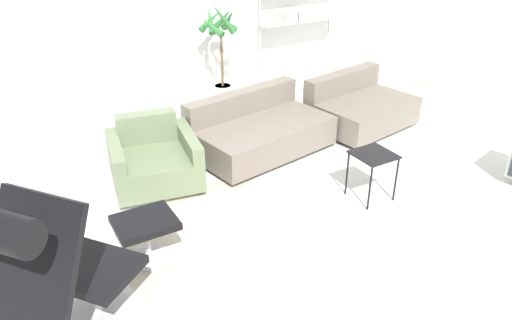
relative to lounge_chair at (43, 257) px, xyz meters
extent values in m
plane|color=silver|center=(1.80, 0.73, -0.77)|extent=(12.00, 12.00, 0.00)
cube|color=white|center=(1.80, 3.91, 0.63)|extent=(12.00, 0.06, 2.80)
cylinder|color=#BCB29E|center=(1.66, 0.40, -0.77)|extent=(2.18, 2.18, 0.01)
cylinder|color=#BCBCC1|center=(0.29, 0.22, -0.76)|extent=(0.62, 0.62, 0.02)
cylinder|color=#BCBCC1|center=(0.29, 0.22, -0.58)|extent=(0.06, 0.06, 0.33)
cube|color=black|center=(0.29, 0.22, -0.38)|extent=(0.77, 0.79, 0.06)
cube|color=black|center=(-0.06, -0.04, 0.02)|extent=(0.71, 0.75, 0.76)
cylinder|color=#BCBCC1|center=(0.81, 0.63, -0.76)|extent=(0.36, 0.36, 0.02)
cylinder|color=#BCBCC1|center=(0.81, 0.63, -0.59)|extent=(0.05, 0.05, 0.31)
cube|color=black|center=(0.81, 0.63, -0.41)|extent=(0.49, 0.41, 0.06)
cube|color=silver|center=(1.30, 1.75, -0.74)|extent=(0.82, 0.81, 0.06)
cube|color=#667556|center=(1.30, 1.75, -0.56)|extent=(0.76, 0.95, 0.30)
cube|color=#667556|center=(1.35, 2.08, -0.24)|extent=(0.65, 0.28, 0.33)
cube|color=#667556|center=(1.66, 1.69, -0.47)|extent=(0.26, 0.86, 0.48)
cube|color=#667556|center=(0.93, 1.82, -0.47)|extent=(0.26, 0.86, 0.48)
cube|color=black|center=(2.64, 1.85, -0.74)|extent=(1.54, 1.02, 0.05)
cube|color=#70665B|center=(2.64, 1.85, -0.55)|extent=(1.72, 1.18, 0.34)
cube|color=#70665B|center=(2.58, 2.21, -0.24)|extent=(1.60, 0.46, 0.28)
cube|color=black|center=(4.15, 1.82, -0.74)|extent=(1.26, 0.97, 0.05)
cube|color=#70665B|center=(4.15, 1.82, -0.55)|extent=(1.41, 1.13, 0.34)
cube|color=#70665B|center=(4.09, 2.18, -0.24)|extent=(1.29, 0.41, 0.28)
cube|color=black|center=(3.07, 0.43, -0.29)|extent=(0.38, 0.38, 0.02)
cylinder|color=black|center=(2.90, 0.27, -0.53)|extent=(0.02, 0.02, 0.47)
cylinder|color=black|center=(3.24, 0.27, -0.53)|extent=(0.02, 0.02, 0.47)
cylinder|color=black|center=(2.90, 0.60, -0.53)|extent=(0.02, 0.02, 0.47)
cylinder|color=black|center=(3.24, 0.60, -0.53)|extent=(0.02, 0.02, 0.47)
cylinder|color=silver|center=(2.93, 3.41, -0.61)|extent=(0.25, 0.25, 0.32)
cylinder|color=#382819|center=(2.93, 3.41, -0.46)|extent=(0.23, 0.23, 0.02)
cylinder|color=brown|center=(2.93, 3.41, -0.06)|extent=(0.04, 0.04, 0.78)
cone|color=#2D6B33|center=(3.06, 3.42, 0.47)|extent=(0.12, 0.33, 0.34)
cone|color=#2D6B33|center=(3.02, 3.50, 0.47)|extent=(0.30, 0.30, 0.34)
cone|color=#2D6B33|center=(2.89, 3.60, 0.45)|extent=(0.45, 0.20, 0.32)
cone|color=#2D6B33|center=(2.80, 3.45, 0.48)|extent=(0.20, 0.37, 0.36)
cone|color=#2D6B33|center=(2.76, 3.34, 0.42)|extent=(0.25, 0.42, 0.27)
cone|color=#2D6B33|center=(2.89, 3.27, 0.53)|extent=(0.39, 0.19, 0.45)
cone|color=#2D6B33|center=(3.00, 3.30, 0.43)|extent=(0.33, 0.25, 0.27)
cylinder|color=#BCBCC1|center=(3.77, 3.79, 0.25)|extent=(0.03, 0.03, 2.03)
cylinder|color=#BCBCC1|center=(5.07, 3.79, 0.25)|extent=(0.03, 0.03, 2.03)
cube|color=silver|center=(4.42, 3.67, 0.26)|extent=(1.36, 0.28, 0.02)
cube|color=beige|center=(4.39, 3.66, 0.35)|extent=(0.20, 0.24, 0.16)
cube|color=#B7B2A8|center=(4.18, 3.66, 0.34)|extent=(0.23, 0.24, 0.14)
camera|label=1|loc=(-0.09, -2.71, 1.92)|focal=35.00mm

